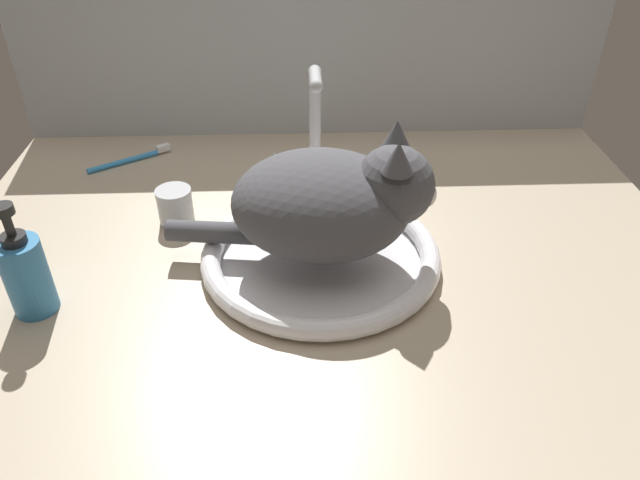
{
  "coord_description": "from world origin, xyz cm",
  "views": [
    {
      "loc": [
        -2.92,
        -73.12,
        56.63
      ],
      "look_at": [
        -0.1,
        -2.86,
        7.0
      ],
      "focal_mm": 33.66,
      "sensor_mm": 36.0,
      "label": 1
    }
  ],
  "objects_px": {
    "soap_pump_bottle": "(26,274)",
    "metal_jar": "(175,206)",
    "cat": "(334,202)",
    "toothbrush": "(132,159)",
    "sink_basin": "(320,255)",
    "faucet": "(315,145)"
  },
  "relations": [
    {
      "from": "cat",
      "to": "metal_jar",
      "type": "bearing_deg",
      "value": 153.66
    },
    {
      "from": "metal_jar",
      "to": "toothbrush",
      "type": "relative_size",
      "value": 0.41
    },
    {
      "from": "metal_jar",
      "to": "toothbrush",
      "type": "xyz_separation_m",
      "value": [
        -0.12,
        0.21,
        -0.02
      ]
    },
    {
      "from": "cat",
      "to": "toothbrush",
      "type": "relative_size",
      "value": 2.67
    },
    {
      "from": "sink_basin",
      "to": "cat",
      "type": "relative_size",
      "value": 0.91
    },
    {
      "from": "toothbrush",
      "to": "sink_basin",
      "type": "bearing_deg",
      "value": -43.8
    },
    {
      "from": "faucet",
      "to": "soap_pump_bottle",
      "type": "height_order",
      "value": "faucet"
    },
    {
      "from": "faucet",
      "to": "toothbrush",
      "type": "xyz_separation_m",
      "value": [
        -0.34,
        0.1,
        -0.07
      ]
    },
    {
      "from": "cat",
      "to": "toothbrush",
      "type": "bearing_deg",
      "value": 137.57
    },
    {
      "from": "sink_basin",
      "to": "toothbrush",
      "type": "distance_m",
      "value": 0.48
    },
    {
      "from": "faucet",
      "to": "metal_jar",
      "type": "xyz_separation_m",
      "value": [
        -0.23,
        -0.11,
        -0.05
      ]
    },
    {
      "from": "metal_jar",
      "to": "sink_basin",
      "type": "bearing_deg",
      "value": -27.8
    },
    {
      "from": "cat",
      "to": "soap_pump_bottle",
      "type": "distance_m",
      "value": 0.41
    },
    {
      "from": "soap_pump_bottle",
      "to": "metal_jar",
      "type": "distance_m",
      "value": 0.26
    },
    {
      "from": "cat",
      "to": "soap_pump_bottle",
      "type": "height_order",
      "value": "cat"
    },
    {
      "from": "cat",
      "to": "metal_jar",
      "type": "relative_size",
      "value": 6.56
    },
    {
      "from": "toothbrush",
      "to": "metal_jar",
      "type": "bearing_deg",
      "value": -60.84
    },
    {
      "from": "faucet",
      "to": "toothbrush",
      "type": "bearing_deg",
      "value": 163.08
    },
    {
      "from": "faucet",
      "to": "cat",
      "type": "bearing_deg",
      "value": -85.16
    },
    {
      "from": "metal_jar",
      "to": "toothbrush",
      "type": "distance_m",
      "value": 0.24
    },
    {
      "from": "soap_pump_bottle",
      "to": "metal_jar",
      "type": "relative_size",
      "value": 2.78
    },
    {
      "from": "faucet",
      "to": "toothbrush",
      "type": "distance_m",
      "value": 0.37
    }
  ]
}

